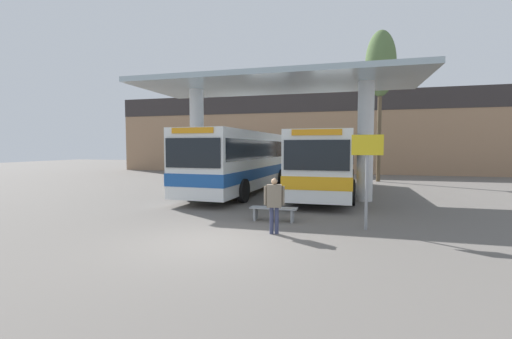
% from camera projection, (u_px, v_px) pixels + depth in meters
% --- Properties ---
extents(ground_plane, '(100.00, 100.00, 0.00)m').
position_uv_depth(ground_plane, '(211.00, 242.00, 8.89)').
color(ground_plane, '#605B56').
extents(townhouse_backdrop, '(40.00, 0.58, 7.58)m').
position_uv_depth(townhouse_backdrop, '(311.00, 127.00, 32.21)').
color(townhouse_backdrop, '#9E7A5B').
rests_on(townhouse_backdrop, ground_plane).
extents(station_canopy, '(13.32, 5.59, 5.65)m').
position_uv_depth(station_canopy, '(276.00, 97.00, 16.46)').
color(station_canopy, silver).
rests_on(station_canopy, ground_plane).
extents(transit_bus_left_bay, '(3.23, 11.85, 3.25)m').
position_uv_depth(transit_bus_left_bay, '(244.00, 159.00, 18.86)').
color(transit_bus_left_bay, white).
rests_on(transit_bus_left_bay, ground_plane).
extents(transit_bus_center_bay, '(2.90, 12.19, 3.14)m').
position_uv_depth(transit_bus_center_bay, '(327.00, 160.00, 18.31)').
color(transit_bus_center_bay, white).
rests_on(transit_bus_center_bay, ground_plane).
extents(waiting_bench_near_pillar, '(1.56, 0.44, 0.46)m').
position_uv_depth(waiting_bench_near_pillar, '(274.00, 211.00, 11.34)').
color(waiting_bench_near_pillar, gray).
rests_on(waiting_bench_near_pillar, ground_plane).
extents(info_sign_platform, '(0.90, 0.09, 2.82)m').
position_uv_depth(info_sign_platform, '(367.00, 162.00, 10.04)').
color(info_sign_platform, gray).
rests_on(info_sign_platform, ground_plane).
extents(pedestrian_waiting, '(0.59, 0.31, 1.58)m').
position_uv_depth(pedestrian_waiting, '(274.00, 200.00, 9.62)').
color(pedestrian_waiting, '#333856').
rests_on(pedestrian_waiting, ground_plane).
extents(poplar_tree_behind_left, '(2.10, 2.10, 10.66)m').
position_uv_depth(poplar_tree_behind_left, '(381.00, 65.00, 24.07)').
color(poplar_tree_behind_left, brown).
rests_on(poplar_tree_behind_left, ground_plane).
extents(parked_car_street, '(4.41, 2.11, 2.05)m').
position_uv_depth(parked_car_street, '(278.00, 164.00, 30.19)').
color(parked_car_street, maroon).
rests_on(parked_car_street, ground_plane).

